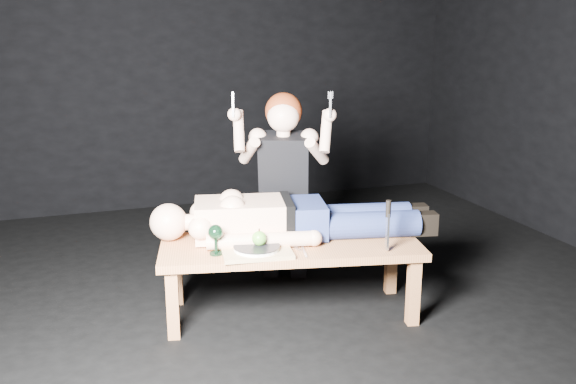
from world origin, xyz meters
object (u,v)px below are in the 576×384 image
Objects in this scene: lying_man at (296,213)px; kneeling_woman at (285,185)px; goblet at (216,240)px; table at (291,279)px; serving_tray at (257,252)px; carving_knife at (388,226)px.

lying_man is 1.24× the size of kneeling_woman.
goblet is (-0.54, -0.17, -0.05)m from lying_man.
lying_man is 0.43m from kneeling_woman.
serving_tray reaches higher than table.
lying_man is at bearing 69.91° from table.
lying_man is at bearing 17.24° from goblet.
lying_man is 9.42× the size of goblet.
goblet is (-0.22, 0.06, 0.08)m from serving_tray.
goblet reaches higher than table.
kneeling_woman is 0.78m from serving_tray.
lying_man is (0.08, 0.12, 0.37)m from table.
kneeling_woman is at bearing 86.90° from table.
goblet is at bearing 164.45° from serving_tray.
lying_man reaches higher than table.
kneeling_woman is 0.85m from goblet.
table is at bearing -110.09° from lying_man.
lying_man is 4.24× the size of serving_tray.
carving_knife is (0.93, -0.26, 0.06)m from goblet.
serving_tray is 0.75m from carving_knife.
kneeling_woman reaches higher than serving_tray.
table is 0.71m from kneeling_woman.
kneeling_woman is at bearing 44.15° from goblet.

